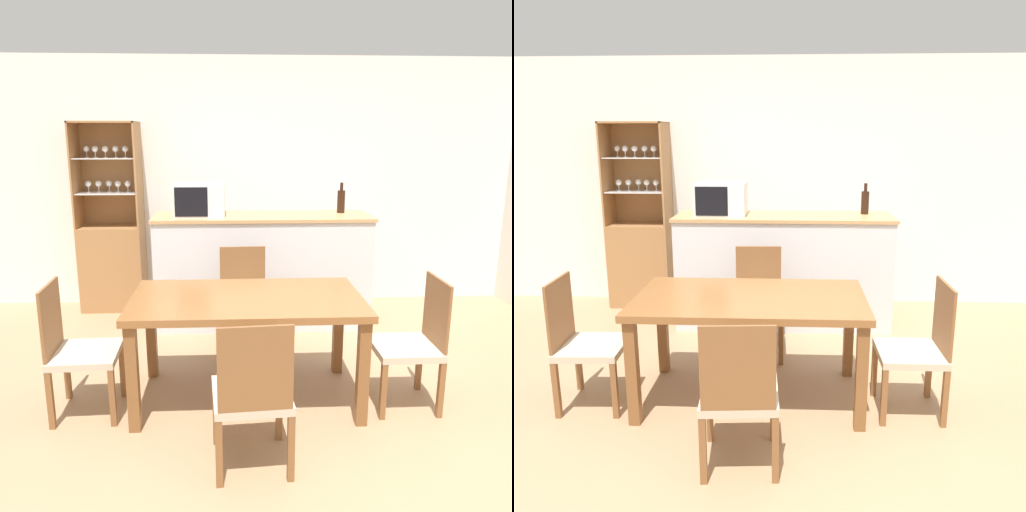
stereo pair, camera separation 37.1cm
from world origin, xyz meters
TOP-DOWN VIEW (x-y plane):
  - ground_plane at (0.00, 0.00)m, footprint 18.00×18.00m
  - wall_back at (0.00, 2.63)m, footprint 6.80×0.06m
  - kitchen_counter at (-0.13, 1.91)m, footprint 2.00×0.61m
  - display_cabinet at (-1.65, 2.42)m, footprint 0.63×0.38m
  - dining_table at (-0.32, 0.46)m, footprint 1.51×0.84m
  - dining_chair_head_far at (-0.33, 1.21)m, footprint 0.43×0.43m
  - dining_chair_side_right_near at (0.76, 0.34)m, footprint 0.41×0.41m
  - dining_chair_head_near at (-0.32, -0.28)m, footprint 0.44×0.44m
  - dining_chair_side_left_near at (-1.40, 0.33)m, footprint 0.43×0.43m
  - microwave at (-0.71, 1.89)m, footprint 0.45×0.37m
  - wine_bottle at (0.62, 2.01)m, footprint 0.07×0.07m

SIDE VIEW (x-z plane):
  - ground_plane at x=0.00m, z-range 0.00..0.00m
  - dining_chair_head_far at x=-0.33m, z-range -0.01..0.86m
  - dining_chair_side_right_near at x=0.76m, z-range -0.01..0.86m
  - dining_chair_head_near at x=-0.32m, z-range -0.01..0.86m
  - dining_chair_side_left_near at x=-1.40m, z-range -0.01..0.86m
  - kitchen_counter at x=-0.13m, z-range 0.00..1.05m
  - display_cabinet at x=-1.65m, z-range -0.37..1.54m
  - dining_table at x=-0.32m, z-range 0.27..1.01m
  - wine_bottle at x=0.62m, z-range 1.02..1.31m
  - microwave at x=-0.71m, z-range 1.05..1.35m
  - wall_back at x=0.00m, z-range 0.00..2.55m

